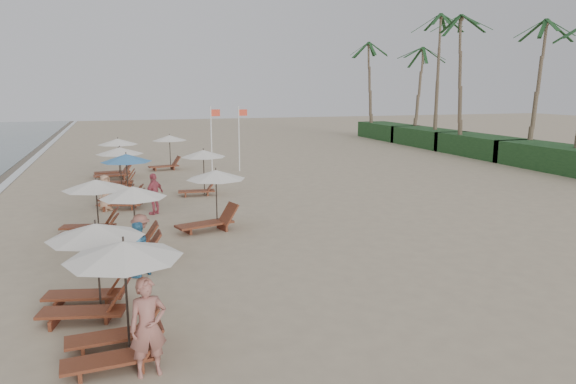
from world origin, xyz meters
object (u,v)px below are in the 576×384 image
object	(u,v)px
lounger_station_1	(88,268)
beachgoer_near	(148,327)
lounger_station_0	(116,297)
inland_station_2	(167,148)
lounger_station_2	(125,229)
beachgoer_mid_a	(137,250)
lounger_station_4	(122,181)
beachgoer_far_a	(154,194)
inland_station_0	(210,196)
beachgoer_far_b	(106,193)
inland_station_1	(201,166)
flag_pole_near	(212,138)
lounger_station_6	(114,159)
lounger_station_3	(91,208)
lounger_station_5	(116,168)
beachgoer_mid_b	(141,240)

from	to	relation	value
lounger_station_1	beachgoer_near	bearing A→B (deg)	-70.80
lounger_station_0	inland_station_2	xyz separation A→B (m)	(3.31, 25.06, 0.12)
lounger_station_2	beachgoer_near	distance (m)	7.20
lounger_station_0	beachgoer_mid_a	distance (m)	4.75
lounger_station_4	beachgoer_mid_a	xyz separation A→B (m)	(0.23, -9.55, -0.40)
lounger_station_1	beachgoer_far_a	world-z (taller)	lounger_station_1
inland_station_0	inland_station_2	bearing A→B (deg)	90.33
beachgoer_mid_a	inland_station_2	bearing A→B (deg)	-133.49
lounger_station_0	lounger_station_2	world-z (taller)	lounger_station_0
beachgoer_far_b	inland_station_2	bearing A→B (deg)	31.29
beachgoer_far_a	beachgoer_far_b	world-z (taller)	beachgoer_far_a
inland_station_1	flag_pole_near	xyz separation A→B (m)	(1.49, 5.24, 0.88)
lounger_station_6	inland_station_2	xyz separation A→B (m)	(3.30, 2.52, 0.29)
beachgoer_far_b	lounger_station_4	bearing A→B (deg)	-5.37
lounger_station_3	lounger_station_6	distance (m)	13.15
lounger_station_0	lounger_station_5	bearing A→B (deg)	89.76
beachgoer_near	flag_pole_near	size ratio (longest dim) A/B	0.45
lounger_station_5	beachgoer_mid_a	xyz separation A→B (m)	(0.48, -14.12, -0.33)
lounger_station_6	lounger_station_0	bearing A→B (deg)	-90.02
lounger_station_1	lounger_station_6	bearing A→B (deg)	88.18
lounger_station_6	lounger_station_4	bearing A→B (deg)	-87.78
lounger_station_1	flag_pole_near	bearing A→B (deg)	71.58
lounger_station_5	flag_pole_near	distance (m)	6.14
inland_station_0	beachgoer_far_a	world-z (taller)	inland_station_0
lounger_station_1	lounger_station_3	size ratio (longest dim) A/B	0.99
lounger_station_1	lounger_station_3	distance (m)	6.93
beachgoer_mid_b	inland_station_1	bearing A→B (deg)	-38.21
inland_station_1	beachgoer_far_b	size ratio (longest dim) A/B	1.63
lounger_station_2	beachgoer_near	size ratio (longest dim) A/B	1.37
beachgoer_mid_a	flag_pole_near	world-z (taller)	flag_pole_near
lounger_station_6	beachgoer_mid_b	distance (m)	16.87
lounger_station_1	inland_station_0	size ratio (longest dim) A/B	0.90
inland_station_0	flag_pole_near	world-z (taller)	flag_pole_near
inland_station_1	inland_station_0	bearing A→B (deg)	-95.91
lounger_station_2	beachgoer_mid_b	bearing A→B (deg)	-57.25
lounger_station_1	lounger_station_4	size ratio (longest dim) A/B	1.00
inland_station_2	flag_pole_near	distance (m)	4.58
beachgoer_mid_b	lounger_station_2	bearing A→B (deg)	12.83
inland_station_2	flag_pole_near	world-z (taller)	flag_pole_near
lounger_station_1	lounger_station_4	distance (m)	11.79
lounger_station_4	beachgoer_mid_b	size ratio (longest dim) A/B	1.63
inland_station_2	flag_pole_near	size ratio (longest dim) A/B	0.63
lounger_station_0	beachgoer_far_a	size ratio (longest dim) A/B	1.41
lounger_station_4	beachgoer_far_b	distance (m)	0.97
beachgoer_near	lounger_station_1	bearing A→B (deg)	102.37
lounger_station_3	beachgoer_far_b	size ratio (longest dim) A/B	1.66
lounger_station_2	inland_station_1	xyz separation A→B (m)	(3.83, 9.61, 0.47)
beachgoer_mid_a	beachgoer_far_a	bearing A→B (deg)	-133.34
lounger_station_0	inland_station_1	world-z (taller)	lounger_station_0
lounger_station_1	flag_pole_near	xyz separation A→B (m)	(6.23, 18.72, 1.25)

